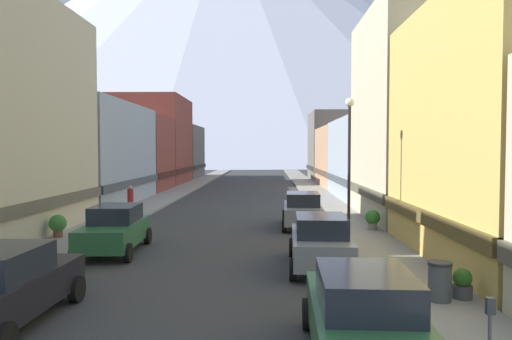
{
  "coord_description": "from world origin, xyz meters",
  "views": [
    {
      "loc": [
        2.08,
        -4.91,
        3.92
      ],
      "look_at": [
        0.86,
        41.48,
        1.96
      ],
      "focal_mm": 33.6,
      "sensor_mm": 36.0,
      "label": 1
    }
  ],
  "objects_px": {
    "car_right_1": "(321,241)",
    "car_right_2": "(303,210)",
    "potted_plant_0": "(58,224)",
    "streetlamp_right": "(349,148)",
    "car_right_0": "(363,317)",
    "pedestrian_0": "(130,200)",
    "potted_plant_1": "(462,284)",
    "car_left_1": "(115,229)",
    "trash_bin_right": "(440,281)",
    "car_left_0": "(3,286)",
    "parking_meter_near": "(490,325)",
    "potted_plant_2": "(373,218)"
  },
  "relations": [
    {
      "from": "car_right_2",
      "to": "potted_plant_1",
      "type": "relative_size",
      "value": 5.83
    },
    {
      "from": "parking_meter_near",
      "to": "car_left_0",
      "type": "bearing_deg",
      "value": 165.67
    },
    {
      "from": "car_left_1",
      "to": "potted_plant_2",
      "type": "bearing_deg",
      "value": 23.06
    },
    {
      "from": "trash_bin_right",
      "to": "car_right_0",
      "type": "bearing_deg",
      "value": -127.39
    },
    {
      "from": "car_left_0",
      "to": "car_right_2",
      "type": "relative_size",
      "value": 0.99
    },
    {
      "from": "car_right_1",
      "to": "parking_meter_near",
      "type": "height_order",
      "value": "car_right_1"
    },
    {
      "from": "potted_plant_2",
      "to": "car_left_1",
      "type": "bearing_deg",
      "value": -156.94
    },
    {
      "from": "potted_plant_0",
      "to": "car_left_0",
      "type": "bearing_deg",
      "value": -72.1
    },
    {
      "from": "potted_plant_1",
      "to": "streetlamp_right",
      "type": "bearing_deg",
      "value": 102.65
    },
    {
      "from": "car_right_1",
      "to": "streetlamp_right",
      "type": "distance_m",
      "value": 5.12
    },
    {
      "from": "car_left_1",
      "to": "car_right_2",
      "type": "bearing_deg",
      "value": 38.42
    },
    {
      "from": "pedestrian_0",
      "to": "streetlamp_right",
      "type": "relative_size",
      "value": 0.28
    },
    {
      "from": "car_right_1",
      "to": "potted_plant_1",
      "type": "bearing_deg",
      "value": -48.16
    },
    {
      "from": "potted_plant_0",
      "to": "pedestrian_0",
      "type": "distance_m",
      "value": 8.32
    },
    {
      "from": "trash_bin_right",
      "to": "potted_plant_2",
      "type": "bearing_deg",
      "value": 86.53
    },
    {
      "from": "car_left_1",
      "to": "pedestrian_0",
      "type": "height_order",
      "value": "car_left_1"
    },
    {
      "from": "car_left_0",
      "to": "parking_meter_near",
      "type": "bearing_deg",
      "value": -14.33
    },
    {
      "from": "car_right_2",
      "to": "potted_plant_2",
      "type": "height_order",
      "value": "car_right_2"
    },
    {
      "from": "potted_plant_1",
      "to": "streetlamp_right",
      "type": "xyz_separation_m",
      "value": [
        -1.65,
        7.35,
        3.46
      ]
    },
    {
      "from": "potted_plant_0",
      "to": "streetlamp_right",
      "type": "distance_m",
      "value": 12.8
    },
    {
      "from": "car_left_1",
      "to": "car_right_1",
      "type": "height_order",
      "value": "same"
    },
    {
      "from": "car_right_1",
      "to": "pedestrian_0",
      "type": "height_order",
      "value": "car_right_1"
    },
    {
      "from": "car_left_1",
      "to": "trash_bin_right",
      "type": "distance_m",
      "value": 11.86
    },
    {
      "from": "car_right_0",
      "to": "potted_plant_0",
      "type": "bearing_deg",
      "value": 132.77
    },
    {
      "from": "trash_bin_right",
      "to": "potted_plant_0",
      "type": "relative_size",
      "value": 1.0
    },
    {
      "from": "car_left_1",
      "to": "potted_plant_1",
      "type": "distance_m",
      "value": 12.31
    },
    {
      "from": "car_right_2",
      "to": "potted_plant_0",
      "type": "relative_size",
      "value": 4.56
    },
    {
      "from": "car_right_0",
      "to": "trash_bin_right",
      "type": "distance_m",
      "value": 4.21
    },
    {
      "from": "potted_plant_0",
      "to": "streetlamp_right",
      "type": "relative_size",
      "value": 0.17
    },
    {
      "from": "car_left_0",
      "to": "potted_plant_0",
      "type": "bearing_deg",
      "value": 107.9
    },
    {
      "from": "car_right_1",
      "to": "car_right_2",
      "type": "distance_m",
      "value": 8.35
    },
    {
      "from": "pedestrian_0",
      "to": "car_right_2",
      "type": "bearing_deg",
      "value": -23.98
    },
    {
      "from": "streetlamp_right",
      "to": "car_left_1",
      "type": "bearing_deg",
      "value": -170.95
    },
    {
      "from": "car_left_1",
      "to": "parking_meter_near",
      "type": "relative_size",
      "value": 3.36
    },
    {
      "from": "potted_plant_0",
      "to": "pedestrian_0",
      "type": "xyz_separation_m",
      "value": [
        0.75,
        8.28,
        0.18
      ]
    },
    {
      "from": "parking_meter_near",
      "to": "potted_plant_0",
      "type": "xyz_separation_m",
      "value": [
        -12.75,
        12.35,
        -0.3
      ]
    },
    {
      "from": "car_right_1",
      "to": "potted_plant_0",
      "type": "relative_size",
      "value": 4.56
    },
    {
      "from": "streetlamp_right",
      "to": "parking_meter_near",
      "type": "bearing_deg",
      "value": -88.02
    },
    {
      "from": "car_left_0",
      "to": "car_right_2",
      "type": "bearing_deg",
      "value": 61.02
    },
    {
      "from": "car_left_1",
      "to": "pedestrian_0",
      "type": "distance_m",
      "value": 10.78
    },
    {
      "from": "car_right_0",
      "to": "trash_bin_right",
      "type": "bearing_deg",
      "value": 52.61
    },
    {
      "from": "car_left_1",
      "to": "car_right_2",
      "type": "relative_size",
      "value": 1.0
    },
    {
      "from": "parking_meter_near",
      "to": "streetlamp_right",
      "type": "xyz_separation_m",
      "value": [
        -0.4,
        11.59,
        2.97
      ]
    },
    {
      "from": "car_right_1",
      "to": "car_right_2",
      "type": "height_order",
      "value": "same"
    },
    {
      "from": "car_right_1",
      "to": "potted_plant_1",
      "type": "relative_size",
      "value": 5.84
    },
    {
      "from": "car_right_2",
      "to": "parking_meter_near",
      "type": "distance_m",
      "value": 16.28
    },
    {
      "from": "car_right_0",
      "to": "potted_plant_1",
      "type": "height_order",
      "value": "car_right_0"
    },
    {
      "from": "car_left_1",
      "to": "potted_plant_1",
      "type": "xyz_separation_m",
      "value": [
        10.8,
        -5.89,
        -0.38
      ]
    },
    {
      "from": "potted_plant_0",
      "to": "streetlamp_right",
      "type": "height_order",
      "value": "streetlamp_right"
    },
    {
      "from": "car_right_1",
      "to": "trash_bin_right",
      "type": "distance_m",
      "value": 4.58
    }
  ]
}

